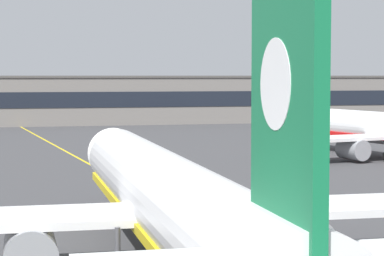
{
  "coord_description": "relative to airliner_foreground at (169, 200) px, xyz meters",
  "views": [
    {
      "loc": [
        -11.29,
        -25.34,
        8.99
      ],
      "look_at": [
        -1.13,
        15.03,
        6.23
      ],
      "focal_mm": 73.96,
      "sensor_mm": 36.0,
      "label": 1
    }
  ],
  "objects": [
    {
      "name": "taxiway_centreline",
      "position": [
        3.63,
        20.69,
        -3.37
      ],
      "size": [
        14.27,
        179.48,
        0.01
      ],
      "primitive_type": "cube",
      "rotation": [
        0.0,
        0.0,
        0.08
      ],
      "color": "yellow",
      "rests_on": "ground"
    },
    {
      "name": "airliner_foreground",
      "position": [
        0.0,
        0.0,
        0.0
      ],
      "size": [
        32.11,
        41.47,
        11.65
      ],
      "color": "white",
      "rests_on": "ground"
    },
    {
      "name": "safety_cone_by_nose_gear",
      "position": [
        1.17,
        17.09,
        -3.11
      ],
      "size": [
        0.44,
        0.44,
        0.55
      ],
      "color": "orange",
      "rests_on": "ground"
    },
    {
      "name": "terminal_building",
      "position": [
        10.71,
        112.6,
        1.14
      ],
      "size": [
        154.07,
        12.4,
        9.0
      ],
      "color": "slate",
      "rests_on": "ground"
    }
  ]
}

